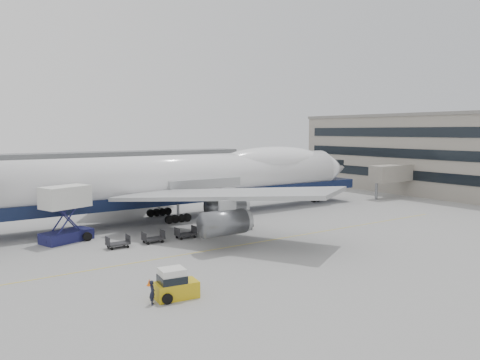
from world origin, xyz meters
TOP-DOWN VIEW (x-y plane):
  - ground at (0.00, 0.00)m, footprint 260.00×260.00m
  - apron_line at (0.00, -6.00)m, footprint 60.00×0.15m
  - terminal at (51.92, 0.04)m, footprint 24.20×70.40m
  - hangar at (-10.00, 70.00)m, footprint 110.00×8.00m
  - airliner at (0.64, 12.00)m, footprint 67.00×55.30m
  - catering_truck at (-18.12, 6.40)m, footprint 5.98×4.97m
  - baggage_tug at (-16.24, -16.46)m, footprint 3.28×2.04m
  - ground_worker at (-18.10, -16.68)m, footprint 0.59×0.73m
  - traffic_cone at (-16.64, -12.76)m, footprint 0.38×0.38m
  - dolly_0 at (-14.46, 0.31)m, footprint 2.30×1.35m
  - dolly_1 at (-10.46, 0.31)m, footprint 2.30×1.35m
  - dolly_2 at (-6.46, 0.31)m, footprint 2.30×1.35m
  - dolly_3 at (-2.46, 0.31)m, footprint 2.30×1.35m
  - dolly_4 at (1.54, 0.31)m, footprint 2.30×1.35m

SIDE VIEW (x-z plane):
  - ground at x=0.00m, z-range 0.00..0.00m
  - apron_line at x=0.00m, z-range 0.00..0.01m
  - traffic_cone at x=-16.64m, z-range -0.01..0.54m
  - dolly_0 at x=-14.46m, z-range -0.12..1.18m
  - dolly_1 at x=-10.46m, z-range -0.12..1.18m
  - dolly_2 at x=-6.46m, z-range -0.12..1.18m
  - dolly_3 at x=-2.46m, z-range -0.12..1.18m
  - dolly_4 at x=1.54m, z-range -0.12..1.18m
  - ground_worker at x=-18.10m, z-range 0.00..1.75m
  - baggage_tug at x=-16.24m, z-range -0.13..2.14m
  - catering_truck at x=-18.12m, z-range 0.36..6.55m
  - hangar at x=-10.00m, z-range 0.00..7.00m
  - airliner at x=0.64m, z-range -4.37..15.61m
  - terminal at x=51.92m, z-range -0.01..15.59m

